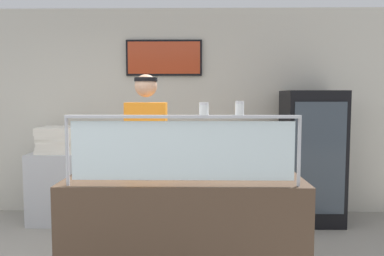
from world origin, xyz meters
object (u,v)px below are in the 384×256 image
Objects in this scene: pizza_box_stack at (60,140)px; worker_figure at (147,155)px; pepper_flake_shaker at (239,109)px; pizza_tray at (152,172)px; pizza_server at (151,170)px; drink_fridge at (312,157)px; parmesan_shaker at (204,110)px.

worker_figure is at bearing -42.22° from pizza_box_stack.
pepper_flake_shaker is at bearing -52.51° from worker_figure.
pizza_tray is at bearing -51.97° from pizza_box_stack.
pizza_box_stack is at bearing 133.35° from pepper_flake_shaker.
pizza_server is 2.50m from drink_fridge.
parmesan_shaker reaches higher than pizza_box_stack.
drink_fridge is 3.25× the size of pizza_box_stack.
parmesan_shaker is at bearing -62.31° from worker_figure.
worker_figure reaches higher than drink_fridge.
pepper_flake_shaker is (0.64, -0.36, 0.49)m from pizza_server.
pepper_flake_shaker is 0.06× the size of drink_fridge.
pizza_box_stack is (-1.22, 1.10, 0.02)m from worker_figure.
pizza_server is 2.95× the size of pepper_flake_shaker.
pizza_box_stack is at bearing 129.68° from parmesan_shaker.
drink_fridge is 3.10m from pizza_box_stack.
pepper_flake_shaker is at bearing -31.06° from pizza_tray.
drink_fridge reaches higher than pizza_box_stack.
pizza_tray is 2.17m from pizza_box_stack.
drink_fridge reaches higher than pepper_flake_shaker.
pepper_flake_shaker reaches higher than pizza_box_stack.
parmesan_shaker is 0.17× the size of pizza_box_stack.
worker_figure is 3.52× the size of pizza_box_stack.
pizza_tray is 0.23× the size of worker_figure.
pizza_tray is 0.82× the size of pizza_box_stack.
worker_figure reaches higher than pizza_server.
drink_fridge is (1.12, 2.13, -0.66)m from pepper_flake_shaker.
worker_figure is (-0.76, 0.99, -0.47)m from pepper_flake_shaker.
drink_fridge is at bearing 31.50° from worker_figure.
pizza_box_stack is at bearing -179.19° from drink_fridge.
pepper_flake_shaker is at bearing -117.64° from drink_fridge.
pizza_box_stack is (-3.09, -0.04, 0.21)m from drink_fridge.
pizza_tray is 0.75m from parmesan_shaker.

